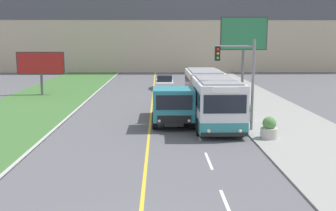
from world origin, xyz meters
The scene contains 8 objects.
city_bus centered at (3.96, 17.11, 1.51)m, with size 2.67×12.39×2.97m.
dump_truck centered at (1.43, 14.99, 1.22)m, with size 2.52×6.27×2.39m.
car_distant centered at (1.16, 32.73, 0.69)m, with size 1.80×4.30×1.45m.
traffic_light_mast centered at (5.23, 13.32, 3.38)m, with size 2.28×0.32×5.27m.
billboard_large centered at (8.56, 28.46, 5.45)m, with size 4.41×0.24×7.25m.
billboard_small centered at (-10.52, 28.41, 2.88)m, with size 4.45×0.24×4.04m.
planter_round_near centered at (6.39, 11.33, 0.60)m, with size 0.90×0.90×1.17m.
planter_round_second centered at (6.21, 15.82, 0.60)m, with size 0.90×0.90×1.17m.
Camera 1 is at (0.57, -8.78, 5.35)m, focal length 42.00 mm.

